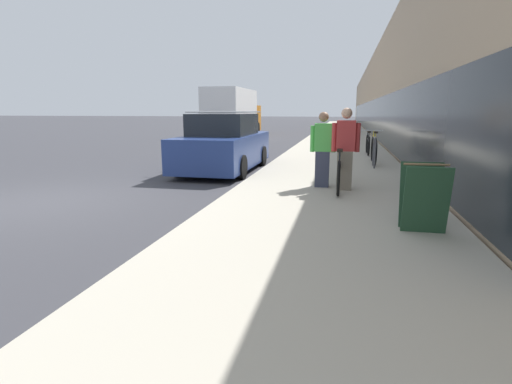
{
  "coord_description": "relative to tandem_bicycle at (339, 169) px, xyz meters",
  "views": [
    {
      "loc": [
        5.43,
        -6.08,
        1.67
      ],
      "look_at": [
        1.58,
        11.5,
        -2.01
      ],
      "focal_mm": 28.0,
      "sensor_mm": 36.0,
      "label": 1
    }
  ],
  "objects": [
    {
      "name": "ground_plane",
      "position": [
        -5.37,
        -2.4,
        -0.47
      ],
      "size": [
        220.0,
        220.0,
        0.0
      ],
      "primitive_type": "plane",
      "color": "#38383D"
    },
    {
      "name": "sidewalk_slab",
      "position": [
        -0.18,
        18.6,
        -0.42
      ],
      "size": [
        3.89,
        70.0,
        0.1
      ],
      "color": "#B2AA99",
      "rests_on": "ground"
    },
    {
      "name": "storefront_facade",
      "position": [
        6.79,
        26.6,
        2.3
      ],
      "size": [
        10.01,
        70.0,
        5.54
      ],
      "color": "tan",
      "rests_on": "ground"
    },
    {
      "name": "tandem_bicycle",
      "position": [
        0.0,
        0.0,
        0.0
      ],
      "size": [
        0.52,
        2.77,
        0.85
      ],
      "color": "black",
      "rests_on": "sidewalk_slab"
    },
    {
      "name": "person_rider",
      "position": [
        0.1,
        -0.36,
        0.45
      ],
      "size": [
        0.55,
        0.22,
        1.62
      ],
      "color": "#756B5B",
      "rests_on": "sidewalk_slab"
    },
    {
      "name": "person_bystander",
      "position": [
        -0.35,
        -0.15,
        0.41
      ],
      "size": [
        0.52,
        0.21,
        1.54
      ],
      "color": "#33384C",
      "rests_on": "sidewalk_slab"
    },
    {
      "name": "bike_rack_hoop",
      "position": [
        0.92,
        3.18,
        0.15
      ],
      "size": [
        0.05,
        0.6,
        0.84
      ],
      "color": "#4C4C51",
      "rests_on": "sidewalk_slab"
    },
    {
      "name": "cruiser_bike_nearest",
      "position": [
        0.97,
        4.09,
        0.04
      ],
      "size": [
        0.52,
        1.85,
        0.98
      ],
      "color": "black",
      "rests_on": "sidewalk_slab"
    },
    {
      "name": "cruiser_bike_middle",
      "position": [
        0.93,
        6.61,
        0.0
      ],
      "size": [
        0.52,
        1.79,
        0.86
      ],
      "color": "black",
      "rests_on": "sidewalk_slab"
    },
    {
      "name": "sandwich_board_sign",
      "position": [
        1.12,
        -3.01,
        0.09
      ],
      "size": [
        0.56,
        0.56,
        0.9
      ],
      "color": "#23472D",
      "rests_on": "sidewalk_slab"
    },
    {
      "name": "parked_sedan_curbside",
      "position": [
        -3.21,
        2.26,
        0.26
      ],
      "size": [
        1.87,
        4.29,
        1.65
      ],
      "color": "navy",
      "rests_on": "ground"
    },
    {
      "name": "moving_truck",
      "position": [
        -7.04,
        17.04,
        1.05
      ],
      "size": [
        2.28,
        7.44,
        3.01
      ],
      "color": "orange",
      "rests_on": "ground"
    }
  ]
}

